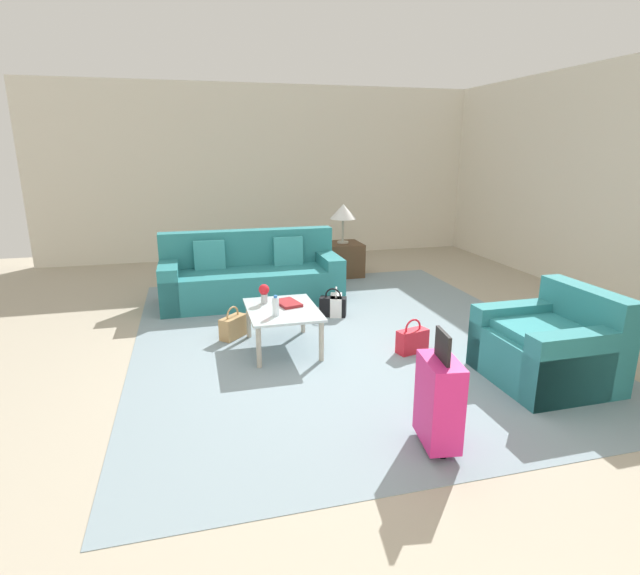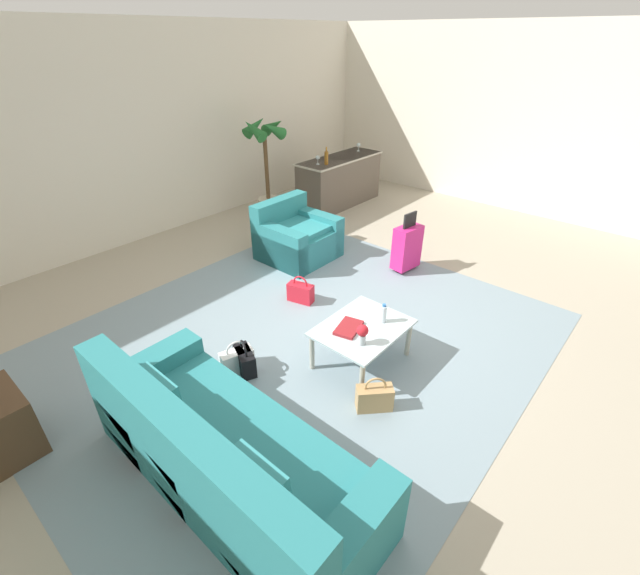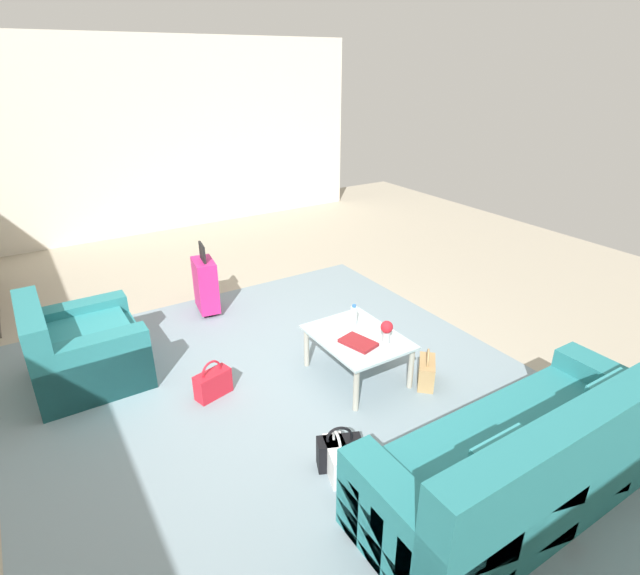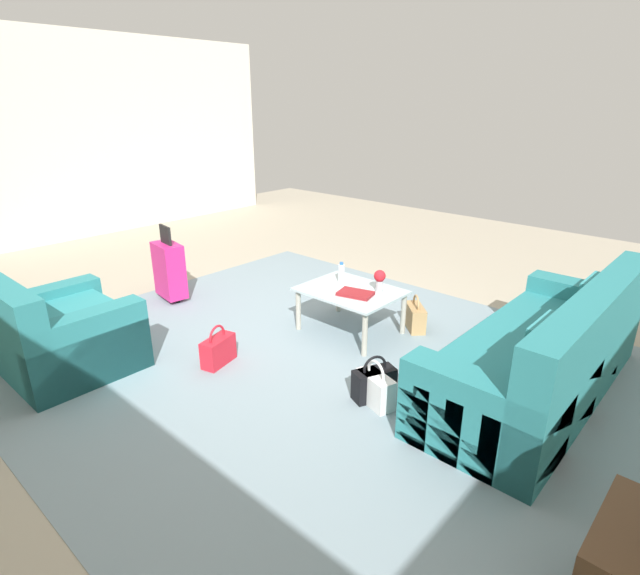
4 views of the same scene
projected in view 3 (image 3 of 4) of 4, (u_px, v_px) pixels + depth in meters
ground_plane at (289, 372)px, 4.76m from camera, size 12.00×12.00×0.00m
wall_right at (134, 140)px, 8.01m from camera, size 0.12×8.00×3.10m
area_rug at (303, 413)px, 4.20m from camera, size 5.20×4.40×0.01m
couch at (533, 466)px, 3.23m from camera, size 0.90×2.34×0.92m
armchair at (79, 353)px, 4.52m from camera, size 0.99×0.94×0.83m
coffee_table at (357, 341)px, 4.54m from camera, size 0.91×0.70×0.43m
water_bottle at (354, 315)px, 4.68m from camera, size 0.06×0.06×0.20m
coffee_table_book at (358, 343)px, 4.38m from camera, size 0.35×0.27×0.03m
flower_vase at (387, 330)px, 4.37m from camera, size 0.11×0.11×0.21m
suitcase_magenta at (206, 284)px, 5.74m from camera, size 0.43×0.28×0.85m
handbag_black at (339, 452)px, 3.60m from camera, size 0.26×0.35×0.36m
handbag_tan at (426, 372)px, 4.53m from camera, size 0.33×0.32×0.36m
handbag_white at (337, 459)px, 3.53m from camera, size 0.35×0.23×0.36m
handbag_red at (213, 383)px, 4.37m from camera, size 0.22×0.35×0.36m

